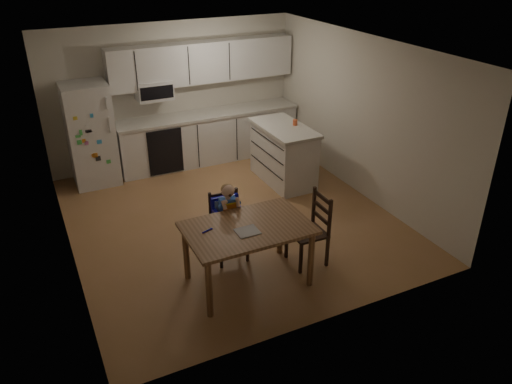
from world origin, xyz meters
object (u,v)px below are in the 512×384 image
Objects in this scene: refrigerator at (91,135)px; kitchen_island at (283,154)px; red_cup at (295,122)px; chair_side at (314,224)px; dining_table at (248,234)px; chair_booster at (227,213)px.

refrigerator reaches higher than kitchen_island.
kitchen_island is at bearing 173.00° from red_cup.
red_cup is 2.49m from chair_side.
chair_side is (0.94, 0.05, -0.13)m from dining_table.
chair_side is (0.94, -0.57, -0.10)m from chair_booster.
kitchen_island is 1.26× the size of chair_booster.
chair_side is (2.09, -3.61, -0.31)m from refrigerator.
red_cup is 0.10× the size of chair_side.
kitchen_island is at bearing 161.91° from chair_side.
chair_booster reaches higher than dining_table.
chair_side reaches higher than dining_table.
kitchen_island is 2.42m from chair_booster.
kitchen_island is 0.92× the size of dining_table.
refrigerator is 18.01× the size of red_cup.
chair_booster is (0.00, 0.61, -0.03)m from dining_table.
dining_table is 0.96m from chair_side.
refrigerator is 1.79× the size of chair_side.
red_cup is at bearing 157.48° from chair_side.
red_cup reaches higher than kitchen_island.
kitchen_island is 2.39m from chair_side.
refrigerator is 4.18m from chair_side.
refrigerator reaches higher than red_cup.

